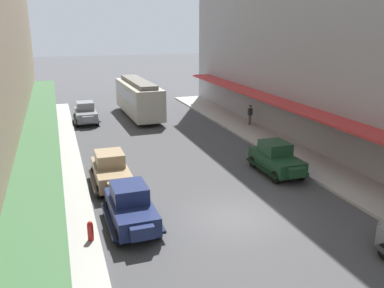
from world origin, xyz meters
The scene contains 12 objects.
ground_plane centered at (0.00, 0.00, 0.00)m, with size 200.00×200.00×0.00m, color #424244.
sidewalk_left centered at (-7.50, 0.00, 0.07)m, with size 3.00×60.00×0.15m, color #A8A59E.
sidewalk_right centered at (7.50, 0.00, 0.07)m, with size 3.00×60.00×0.15m, color #A8A59E.
parked_car_0 centered at (-4.55, 0.77, 0.94)m, with size 2.19×4.28×1.84m.
parked_car_2 centered at (-4.73, 5.63, 0.94)m, with size 2.15×4.26×1.84m.
parked_car_3 centered at (4.69, 4.50, 0.94)m, with size 2.17×4.27×1.84m.
parked_car_4 centered at (-4.82, 20.95, 0.94)m, with size 2.16×4.27×1.84m.
streetcar centered at (0.12, 21.84, 1.90)m, with size 2.77×9.67×3.46m.
fire_hydrant centered at (-6.35, -0.16, 0.56)m, with size 0.24×0.24×0.82m.
pedestrian_0 centered at (-7.80, 7.04, 0.99)m, with size 0.36×0.24×1.64m.
pedestrian_1 centered at (-8.45, 13.34, 0.99)m, with size 0.36×0.24×1.64m.
pedestrian_2 centered at (8.30, 15.12, 1.01)m, with size 0.36×0.28×1.67m.
Camera 1 is at (-7.15, -15.07, 8.44)m, focal length 37.85 mm.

